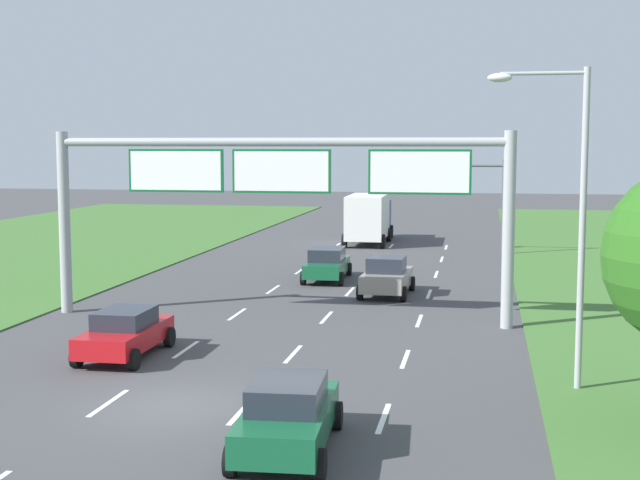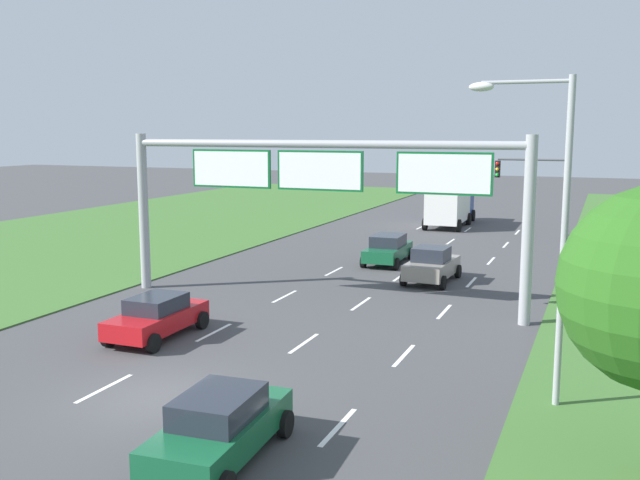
# 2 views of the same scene
# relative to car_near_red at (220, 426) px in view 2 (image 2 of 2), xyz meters

# --- Properties ---
(ground_plane) EXTENTS (200.00, 200.00, 0.00)m
(ground_plane) POSITION_rel_car_near_red_xyz_m (-3.49, 2.64, -0.79)
(ground_plane) COLOR #424244
(lane_dashes_inner_left) EXTENTS (0.14, 56.40, 0.01)m
(lane_dashes_inner_left) POSITION_rel_car_near_red_xyz_m (-5.24, 11.64, -0.79)
(lane_dashes_inner_left) COLOR white
(lane_dashes_inner_left) RESTS_ON ground_plane
(lane_dashes_inner_right) EXTENTS (0.14, 56.40, 0.01)m
(lane_dashes_inner_right) POSITION_rel_car_near_red_xyz_m (-1.74, 11.64, -0.79)
(lane_dashes_inner_right) COLOR white
(lane_dashes_inner_right) RESTS_ON ground_plane
(lane_dashes_slip) EXTENTS (0.14, 56.40, 0.01)m
(lane_dashes_slip) POSITION_rel_car_near_red_xyz_m (1.76, 11.64, -0.79)
(lane_dashes_slip) COLOR white
(lane_dashes_slip) RESTS_ON ground_plane
(car_near_red) EXTENTS (2.21, 4.38, 1.56)m
(car_near_red) POSITION_rel_car_near_red_xyz_m (0.00, 0.00, 0.00)
(car_near_red) COLOR #145633
(car_near_red) RESTS_ON ground_plane
(car_lead_silver) EXTENTS (2.22, 4.04, 1.68)m
(car_lead_silver) POSITION_rel_car_near_red_xyz_m (-0.04, 20.01, 0.02)
(car_lead_silver) COLOR gray
(car_lead_silver) RESTS_ON ground_plane
(car_mid_lane) EXTENTS (2.11, 4.47, 1.56)m
(car_mid_lane) POSITION_rel_car_near_red_xyz_m (-3.33, 23.82, 0.00)
(car_mid_lane) COLOR #145633
(car_mid_lane) RESTS_ON ground_plane
(car_far_ahead) EXTENTS (2.00, 4.16, 1.48)m
(car_far_ahead) POSITION_rel_car_near_red_xyz_m (-6.76, 7.38, -0.04)
(car_far_ahead) COLOR red
(car_far_ahead) RESTS_ON ground_plane
(box_truck) EXTENTS (2.76, 7.70, 3.23)m
(box_truck) POSITION_rel_car_near_red_xyz_m (-3.38, 40.20, 0.95)
(box_truck) COLOR navy
(box_truck) RESTS_ON ground_plane
(sign_gantry) EXTENTS (17.24, 0.44, 7.00)m
(sign_gantry) POSITION_rel_car_near_red_xyz_m (-3.31, 13.89, 4.19)
(sign_gantry) COLOR #9EA0A5
(sign_gantry) RESTS_ON ground_plane
(traffic_light_mast) EXTENTS (4.76, 0.49, 5.60)m
(traffic_light_mast) POSITION_rel_car_near_red_xyz_m (3.25, 35.38, 3.07)
(traffic_light_mast) COLOR #47494F
(traffic_light_mast) RESTS_ON ground_plane
(street_lamp) EXTENTS (2.61, 0.32, 8.50)m
(street_lamp) POSITION_rel_car_near_red_xyz_m (6.19, 6.01, 4.29)
(street_lamp) COLOR #9EA0A5
(street_lamp) RESTS_ON ground_plane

